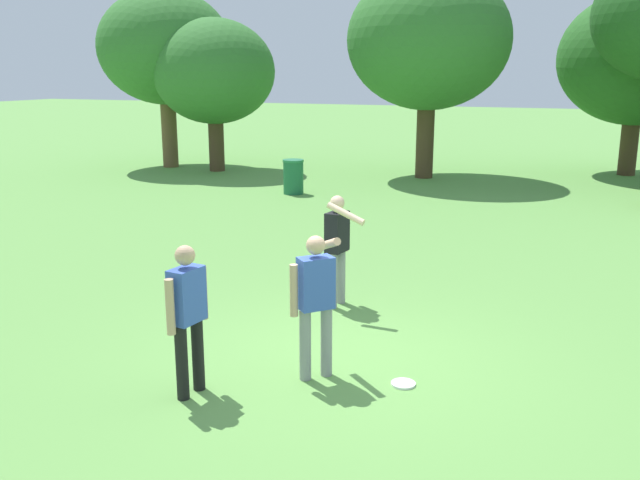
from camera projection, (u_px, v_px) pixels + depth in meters
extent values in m
plane|color=#609947|center=(339.00, 360.00, 8.20)|extent=(120.00, 120.00, 0.00)
cylinder|color=black|center=(182.00, 362.00, 7.15)|extent=(0.13, 0.13, 0.82)
cylinder|color=black|center=(198.00, 354.00, 7.37)|extent=(0.13, 0.13, 0.82)
cube|color=#3856B7|center=(187.00, 295.00, 7.09)|extent=(0.27, 0.41, 0.58)
sphere|color=tan|center=(185.00, 255.00, 6.99)|extent=(0.21, 0.21, 0.21)
cylinder|color=tan|center=(170.00, 307.00, 6.88)|extent=(0.09, 0.09, 0.58)
cylinder|color=tan|center=(203.00, 293.00, 7.32)|extent=(0.09, 0.09, 0.58)
cylinder|color=gray|center=(341.00, 276.00, 10.15)|extent=(0.13, 0.13, 0.82)
cylinder|color=gray|center=(333.00, 281.00, 9.93)|extent=(0.13, 0.13, 0.82)
cube|color=black|center=(337.00, 232.00, 9.87)|extent=(0.27, 0.41, 0.58)
sphere|color=beige|center=(337.00, 203.00, 9.77)|extent=(0.21, 0.21, 0.21)
cylinder|color=beige|center=(345.00, 232.00, 10.10)|extent=(0.09, 0.09, 0.58)
cylinder|color=beige|center=(346.00, 214.00, 9.44)|extent=(0.58, 0.16, 0.28)
cylinder|color=gray|center=(305.00, 345.00, 7.61)|extent=(0.13, 0.13, 0.82)
cylinder|color=gray|center=(326.00, 341.00, 7.72)|extent=(0.13, 0.13, 0.82)
cube|color=#3856B7|center=(316.00, 283.00, 7.50)|extent=(0.42, 0.43, 0.58)
sphere|color=tan|center=(316.00, 245.00, 7.39)|extent=(0.21, 0.21, 0.21)
cylinder|color=tan|center=(294.00, 290.00, 7.40)|extent=(0.09, 0.09, 0.58)
cylinder|color=tan|center=(327.00, 245.00, 7.76)|extent=(0.48, 0.46, 0.28)
cylinder|color=white|center=(403.00, 384.00, 7.56)|extent=(0.27, 0.27, 0.03)
cylinder|color=#1E663D|center=(293.00, 178.00, 19.18)|extent=(0.56, 0.56, 0.90)
cylinder|color=#287A4B|center=(293.00, 161.00, 19.07)|extent=(0.59, 0.59, 0.06)
cylinder|color=brown|center=(169.00, 126.00, 24.38)|extent=(0.54, 0.54, 2.88)
ellipsoid|color=#33702D|center=(165.00, 47.00, 23.73)|extent=(4.60, 4.60, 3.91)
cylinder|color=#4C3823|center=(216.00, 138.00, 23.46)|extent=(0.52, 0.52, 2.21)
ellipsoid|color=#33702D|center=(214.00, 71.00, 22.93)|extent=(4.08, 4.08, 3.47)
cylinder|color=#4C3823|center=(425.00, 132.00, 21.89)|extent=(0.56, 0.56, 2.90)
ellipsoid|color=#33702D|center=(429.00, 40.00, 21.21)|extent=(5.06, 5.06, 4.30)
cylinder|color=#4C3823|center=(630.00, 139.00, 22.50)|extent=(0.56, 0.56, 2.37)
ellipsoid|color=#286023|center=(638.00, 58.00, 21.89)|extent=(4.99, 4.99, 4.24)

